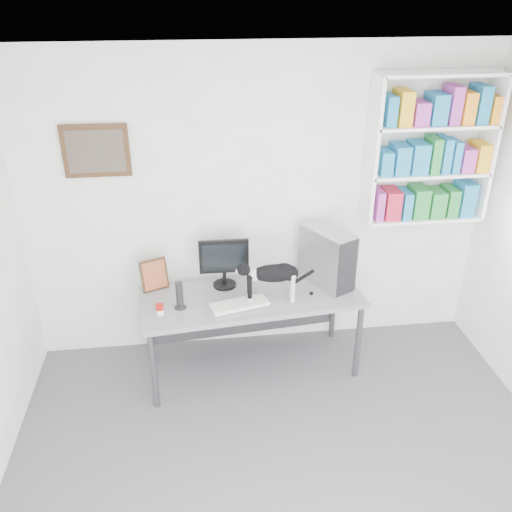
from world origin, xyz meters
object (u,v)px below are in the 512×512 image
object	(u,v)px
bookshelf	(431,149)
monitor	(224,263)
speaker	(180,295)
keyboard	(239,304)
cat	(273,282)
soup_can	(160,310)
pc_tower	(327,257)
leaning_print	(154,274)
desk	(252,333)

from	to	relation	value
bookshelf	monitor	world-z (taller)	bookshelf
speaker	keyboard	bearing A→B (deg)	-8.56
monitor	keyboard	size ratio (longest dim) A/B	0.96
bookshelf	monitor	bearing A→B (deg)	-175.54
monitor	cat	xyz separation A→B (m)	(0.37, -0.29, -0.05)
monitor	speaker	xyz separation A→B (m)	(-0.38, -0.30, -0.10)
cat	soup_can	bearing A→B (deg)	-171.19
pc_tower	leaning_print	distance (m)	1.46
cat	pc_tower	bearing A→B (deg)	29.22
soup_can	leaning_print	bearing A→B (deg)	97.41
bookshelf	soup_can	xyz separation A→B (m)	(-2.27, -0.52, -1.05)
speaker	leaning_print	distance (m)	0.38
monitor	leaning_print	size ratio (longest dim) A/B	1.56
keyboard	leaning_print	xyz separation A→B (m)	(-0.68, 0.36, 0.12)
bookshelf	cat	size ratio (longest dim) A/B	2.21
keyboard	soup_can	world-z (taller)	soup_can
keyboard	soup_can	bearing A→B (deg)	170.43
leaning_print	soup_can	distance (m)	0.42
pc_tower	speaker	bearing A→B (deg)	163.25
pc_tower	soup_can	distance (m)	1.46
keyboard	cat	world-z (taller)	cat
desk	leaning_print	distance (m)	0.97
bookshelf	speaker	size ratio (longest dim) A/B	5.27
pc_tower	speaker	distance (m)	1.28
speaker	cat	xyz separation A→B (m)	(0.75, 0.01, 0.06)
bookshelf	desk	xyz separation A→B (m)	(-1.53, -0.32, -1.47)
pc_tower	cat	xyz separation A→B (m)	(-0.50, -0.25, -0.07)
bookshelf	keyboard	distance (m)	2.02
desk	cat	size ratio (longest dim) A/B	3.23
desk	pc_tower	xyz separation A→B (m)	(0.66, 0.14, 0.62)
monitor	soup_can	world-z (taller)	monitor
leaning_print	cat	bearing A→B (deg)	-39.85
bookshelf	keyboard	bearing A→B (deg)	-163.81
keyboard	soup_can	distance (m)	0.63
desk	cat	xyz separation A→B (m)	(0.16, -0.11, 0.55)
desk	pc_tower	world-z (taller)	pc_tower
bookshelf	cat	xyz separation A→B (m)	(-1.37, -0.43, -0.92)
soup_can	desk	bearing A→B (deg)	14.90
desk	keyboard	size ratio (longest dim) A/B	3.92
desk	soup_can	bearing A→B (deg)	-170.77
desk	keyboard	distance (m)	0.44
desk	monitor	world-z (taller)	monitor
keyboard	cat	size ratio (longest dim) A/B	0.82
monitor	keyboard	xyz separation A→B (m)	(0.09, -0.34, -0.20)
soup_can	cat	distance (m)	0.92
bookshelf	keyboard	xyz separation A→B (m)	(-1.64, -0.48, -1.08)
bookshelf	soup_can	distance (m)	2.56
bookshelf	leaning_print	distance (m)	2.52
monitor	soup_can	xyz separation A→B (m)	(-0.54, -0.38, -0.18)
monitor	pc_tower	xyz separation A→B (m)	(0.87, -0.05, 0.02)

